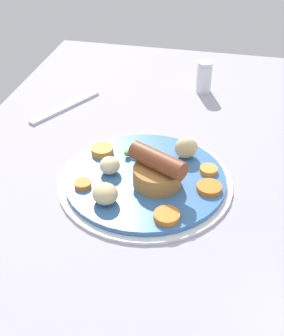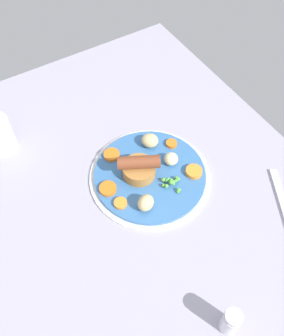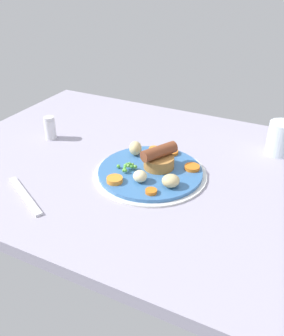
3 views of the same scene
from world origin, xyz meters
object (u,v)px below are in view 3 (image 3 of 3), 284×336
object	(u,v)px
fork	(25,196)
pea_pile	(127,166)
carrot_slice_2	(154,149)
carrot_slice_6	(151,191)
potato_chunk_0	(171,181)
carrot_slice_4	(171,152)
potato_chunk_1	(135,148)
potato_chunk_2	(140,176)
carrot_slice_1	(192,167)
carrot_slice_0	(115,180)
dinner_plate	(150,173)
drinking_glass	(280,138)
sausage_pudding	(159,159)
salt_shaker	(50,128)

from	to	relation	value
fork	pea_pile	bearing A→B (deg)	-101.93
carrot_slice_2	carrot_slice_6	xyz separation A→B (cm)	(-8.21, 19.07, 0.02)
potato_chunk_0	carrot_slice_4	xyz separation A→B (cm)	(6.28, -15.10, -1.09)
potato_chunk_1	potato_chunk_2	size ratio (longest dim) A/B	1.17
carrot_slice_1	carrot_slice_4	size ratio (longest dim) A/B	0.98
carrot_slice_0	carrot_slice_2	bearing A→B (deg)	-94.87
pea_pile	carrot_slice_0	distance (cm)	6.26
dinner_plate	carrot_slice_2	xyz separation A→B (cm)	(3.58, -9.91, 1.24)
carrot_slice_0	carrot_slice_2	size ratio (longest dim) A/B	1.31
fork	drinking_glass	size ratio (longest dim) A/B	1.96
pea_pile	fork	size ratio (longest dim) A/B	0.28
potato_chunk_0	fork	size ratio (longest dim) A/B	0.23
potato_chunk_2	carrot_slice_4	bearing A→B (deg)	-93.69
carrot_slice_6	potato_chunk_1	bearing A→B (deg)	-51.41
dinner_plate	carrot_slice_0	size ratio (longest dim) A/B	7.38
pea_pile	carrot_slice_1	distance (cm)	16.34
carrot_slice_1	carrot_slice_6	distance (cm)	15.02
dinner_plate	potato_chunk_2	world-z (taller)	potato_chunk_2
sausage_pudding	potato_chunk_2	distance (cm)	8.31
carrot_slice_0	salt_shaker	distance (cm)	33.78
pea_pile	sausage_pudding	bearing A→B (deg)	-143.53
dinner_plate	potato_chunk_0	size ratio (longest dim) A/B	6.78
sausage_pudding	fork	bearing A→B (deg)	-16.00
sausage_pudding	carrot_slice_2	size ratio (longest dim) A/B	3.36
sausage_pudding	potato_chunk_0	distance (cm)	9.23
carrot_slice_2	drinking_glass	bearing A→B (deg)	-151.39
dinner_plate	carrot_slice_2	size ratio (longest dim) A/B	9.69
carrot_slice_4	salt_shaker	bearing A→B (deg)	7.71
sausage_pudding	carrot_slice_0	bearing A→B (deg)	-2.84
carrot_slice_4	carrot_slice_2	bearing A→B (deg)	6.81
sausage_pudding	salt_shaker	xyz separation A→B (cm)	(37.07, -3.27, -0.48)
potato_chunk_0	salt_shaker	bearing A→B (deg)	-13.15
potato_chunk_1	fork	world-z (taller)	potato_chunk_1
fork	salt_shaker	world-z (taller)	salt_shaker
potato_chunk_1	potato_chunk_2	world-z (taller)	potato_chunk_1
carrot_slice_6	drinking_glass	xyz separation A→B (cm)	(-22.21, -35.66, 2.77)
fork	salt_shaker	size ratio (longest dim) A/B	2.61
dinner_plate	potato_chunk_0	xyz separation A→B (cm)	(-7.47, 4.62, 2.35)
carrot_slice_2	drinking_glass	xyz separation A→B (cm)	(-30.41, -16.59, 2.79)
pea_pile	potato_chunk_2	bearing A→B (deg)	147.56
dinner_plate	carrot_slice_6	xyz separation A→B (cm)	(-4.62, 9.16, 1.26)
sausage_pudding	potato_chunk_2	bearing A→B (deg)	19.36
pea_pile	potato_chunk_0	distance (cm)	12.80
drinking_glass	pea_pile	bearing A→B (deg)	42.28
salt_shaker	fork	bearing A→B (deg)	117.38
dinner_plate	sausage_pudding	bearing A→B (deg)	-121.10
potato_chunk_1	fork	size ratio (longest dim) A/B	0.22
carrot_slice_1	fork	size ratio (longest dim) A/B	0.21
potato_chunk_0	drinking_glass	bearing A→B (deg)	-121.89
dinner_plate	drinking_glass	distance (cm)	37.92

